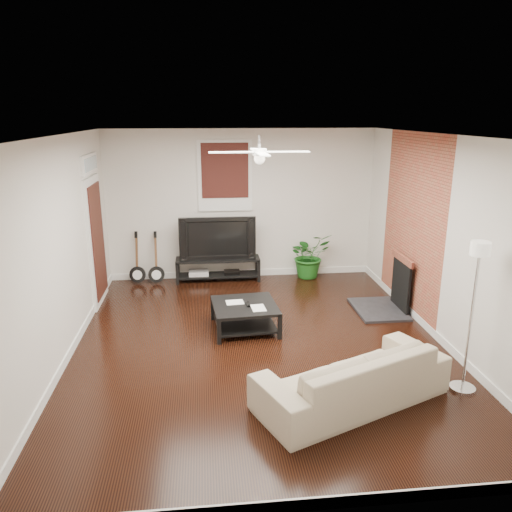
{
  "coord_description": "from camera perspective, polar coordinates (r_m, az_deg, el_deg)",
  "views": [
    {
      "loc": [
        -0.7,
        -6.16,
        3.06
      ],
      "look_at": [
        0.0,
        0.4,
        1.15
      ],
      "focal_mm": 34.7,
      "sensor_mm": 36.0,
      "label": 1
    }
  ],
  "objects": [
    {
      "name": "coffee_table",
      "position": [
        7.3,
        -1.31,
        -7.01
      ],
      "size": [
        0.98,
        0.98,
        0.38
      ],
      "primitive_type": "cube",
      "rotation": [
        0.0,
        0.0,
        0.08
      ],
      "color": "black",
      "rests_on": "floor"
    },
    {
      "name": "door_left",
      "position": [
        8.45,
        -17.98,
        2.97
      ],
      "size": [
        0.08,
        1.0,
        2.5
      ],
      "primitive_type": "cube",
      "color": "white",
      "rests_on": "wall_left"
    },
    {
      "name": "guitar_left",
      "position": [
        9.36,
        -13.62,
        -0.29
      ],
      "size": [
        0.32,
        0.24,
        0.97
      ],
      "primitive_type": null,
      "rotation": [
        0.0,
        0.0,
        -0.1
      ],
      "color": "black",
      "rests_on": "floor"
    },
    {
      "name": "room",
      "position": [
        6.42,
        0.38,
        1.16
      ],
      "size": [
        5.01,
        6.01,
        2.81
      ],
      "color": "black",
      "rests_on": "ground"
    },
    {
      "name": "floor_lamp",
      "position": [
        5.99,
        23.56,
        -6.61
      ],
      "size": [
        0.38,
        0.38,
        1.77
      ],
      "primitive_type": null,
      "rotation": [
        0.0,
        0.0,
        0.41
      ],
      "color": "white",
      "rests_on": "floor"
    },
    {
      "name": "guitar_right",
      "position": [
        9.29,
        -11.5,
        -0.27
      ],
      "size": [
        0.3,
        0.21,
        0.97
      ],
      "primitive_type": null,
      "rotation": [
        0.0,
        0.0,
        0.01
      ],
      "color": "black",
      "rests_on": "floor"
    },
    {
      "name": "tv_stand",
      "position": [
        9.39,
        -4.39,
        -1.53
      ],
      "size": [
        1.57,
        0.42,
        0.44
      ],
      "primitive_type": "cube",
      "color": "black",
      "rests_on": "floor"
    },
    {
      "name": "potted_plant",
      "position": [
        9.55,
        6.14,
        0.1
      ],
      "size": [
        0.96,
        0.9,
        0.88
      ],
      "primitive_type": "imported",
      "rotation": [
        0.0,
        0.0,
        0.32
      ],
      "color": "#1B5E1B",
      "rests_on": "floor"
    },
    {
      "name": "brick_accent",
      "position": [
        8.01,
        17.54,
        3.43
      ],
      "size": [
        0.02,
        2.2,
        2.8
      ],
      "primitive_type": "cube",
      "color": "#AB4B37",
      "rests_on": "floor"
    },
    {
      "name": "fireplace",
      "position": [
        8.15,
        15.12,
        -3.04
      ],
      "size": [
        0.8,
        1.1,
        0.92
      ],
      "primitive_type": "cube",
      "color": "black",
      "rests_on": "floor"
    },
    {
      "name": "window_back",
      "position": [
        9.21,
        -3.6,
        9.18
      ],
      "size": [
        1.0,
        0.06,
        1.3
      ],
      "primitive_type": "cube",
      "color": "#350E0E",
      "rests_on": "wall_back"
    },
    {
      "name": "tv",
      "position": [
        9.24,
        -4.48,
        2.2
      ],
      "size": [
        1.41,
        0.18,
        0.81
      ],
      "primitive_type": "imported",
      "color": "black",
      "rests_on": "tv_stand"
    },
    {
      "name": "sofa",
      "position": [
        5.63,
        11.04,
        -13.36
      ],
      "size": [
        2.32,
        1.64,
        0.63
      ],
      "primitive_type": "imported",
      "rotation": [
        0.0,
        0.0,
        3.55
      ],
      "color": "tan",
      "rests_on": "floor"
    },
    {
      "name": "ceiling_fan",
      "position": [
        6.22,
        0.4,
        11.9
      ],
      "size": [
        1.24,
        1.24,
        0.32
      ],
      "primitive_type": null,
      "color": "white",
      "rests_on": "ceiling"
    }
  ]
}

